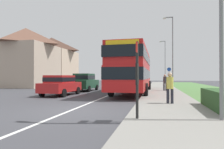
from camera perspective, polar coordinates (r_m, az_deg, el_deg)
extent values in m
plane|color=#424247|center=(8.79, -11.55, -10.20)|extent=(120.00, 120.00, 0.00)
cube|color=silver|center=(16.35, 0.29, -5.71)|extent=(0.14, 60.00, 0.01)
cube|color=gray|center=(13.96, 15.55, -6.35)|extent=(3.20, 68.00, 0.12)
cube|color=red|center=(16.84, 6.30, -1.05)|extent=(2.50, 11.15, 1.65)
cube|color=red|center=(16.90, 6.29, 4.38)|extent=(2.45, 10.93, 1.55)
cube|color=black|center=(16.84, 6.29, 0.07)|extent=(2.52, 11.20, 0.76)
cube|color=black|center=(16.90, 6.29, 4.64)|extent=(2.52, 11.20, 0.72)
cube|color=gold|center=(11.54, 2.99, 9.16)|extent=(2.00, 0.08, 0.44)
cylinder|color=black|center=(20.46, 3.97, -3.28)|extent=(0.30, 1.00, 1.00)
cylinder|color=black|center=(20.21, 10.99, -3.30)|extent=(0.30, 1.00, 1.00)
cylinder|color=black|center=(14.07, -0.27, -4.52)|extent=(0.30, 1.00, 1.00)
cylinder|color=black|center=(13.71, 9.98, -4.62)|extent=(0.30, 1.00, 1.00)
cube|color=#B21E1E|center=(15.45, -14.87, -3.61)|extent=(1.75, 4.01, 0.69)
cube|color=#B21E1E|center=(15.25, -15.22, -1.30)|extent=(1.54, 2.20, 0.56)
cube|color=black|center=(15.25, -15.22, -1.41)|extent=(1.57, 2.22, 0.32)
cylinder|color=black|center=(16.97, -15.47, -4.50)|extent=(0.20, 0.60, 0.60)
cylinder|color=black|center=(16.22, -10.12, -4.69)|extent=(0.20, 0.60, 0.60)
cylinder|color=black|center=(14.84, -20.08, -5.06)|extent=(0.20, 0.60, 0.60)
cylinder|color=black|center=(13.98, -14.16, -5.35)|extent=(0.20, 0.60, 0.60)
cube|color=#19472D|center=(19.67, -8.04, -2.81)|extent=(1.74, 3.90, 0.80)
cube|color=#19472D|center=(19.47, -8.24, -0.70)|extent=(1.53, 2.15, 0.65)
cube|color=black|center=(19.47, -8.24, -0.80)|extent=(1.57, 2.17, 0.36)
cylinder|color=black|center=(21.12, -9.02, -3.73)|extent=(0.20, 0.60, 0.60)
cylinder|color=black|center=(20.54, -4.59, -3.82)|extent=(0.20, 0.60, 0.60)
cylinder|color=black|center=(18.91, -11.79, -4.10)|extent=(0.20, 0.60, 0.60)
cylinder|color=black|center=(18.26, -6.90, -4.23)|extent=(0.20, 0.60, 0.60)
cylinder|color=#23232D|center=(10.10, 16.26, -6.49)|extent=(0.14, 0.14, 0.85)
cylinder|color=#23232D|center=(10.11, 17.40, -6.48)|extent=(0.14, 0.14, 0.85)
cylinder|color=#D1C14C|center=(10.05, 16.82, -2.38)|extent=(0.34, 0.34, 0.60)
sphere|color=tan|center=(10.05, 16.81, -0.04)|extent=(0.22, 0.22, 0.22)
cylinder|color=#23232D|center=(18.95, 15.18, -3.70)|extent=(0.14, 0.14, 0.85)
cylinder|color=#23232D|center=(18.96, 15.78, -3.70)|extent=(0.14, 0.14, 0.85)
cylinder|color=#333338|center=(18.93, 15.47, -1.51)|extent=(0.34, 0.34, 0.60)
sphere|color=tan|center=(18.93, 15.47, -0.27)|extent=(0.22, 0.22, 0.22)
cylinder|color=black|center=(6.24, 7.47, -2.15)|extent=(0.09, 0.09, 2.60)
cube|color=red|center=(6.30, 7.46, 7.90)|extent=(0.04, 0.44, 0.32)
cube|color=black|center=(6.25, 7.48, 0.14)|extent=(0.06, 0.52, 0.68)
cylinder|color=slate|center=(23.41, 16.58, -1.56)|extent=(0.08, 0.08, 2.10)
cylinder|color=blue|center=(23.42, 16.58, 1.49)|extent=(0.44, 0.03, 0.44)
cylinder|color=slate|center=(7.25, 29.67, 18.21)|extent=(0.12, 0.12, 7.60)
cylinder|color=slate|center=(23.38, 17.58, 6.15)|extent=(0.12, 0.12, 8.38)
cube|color=slate|center=(24.19, 16.45, 15.94)|extent=(0.90, 0.10, 0.10)
cube|color=silver|center=(24.15, 15.34, 15.79)|extent=(0.36, 0.20, 0.14)
cylinder|color=slate|center=(38.28, 15.50, 3.46)|extent=(0.12, 0.12, 8.28)
cube|color=slate|center=(38.76, 14.81, 9.50)|extent=(0.90, 0.10, 0.10)
cube|color=silver|center=(38.74, 14.13, 9.40)|extent=(0.36, 0.20, 0.14)
cube|color=tan|center=(29.11, -24.28, 2.30)|extent=(7.27, 6.57, 5.79)
pyramid|color=brown|center=(29.60, -24.25, 10.23)|extent=(7.27, 6.57, 2.38)
cube|color=#C1A88E|center=(34.67, -17.53, 1.83)|extent=(7.27, 6.57, 5.79)
pyramid|color=#4C3328|center=(35.08, -17.51, 8.51)|extent=(7.27, 6.57, 2.38)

